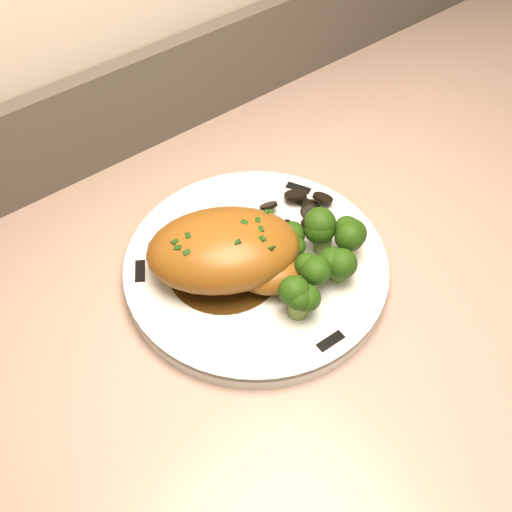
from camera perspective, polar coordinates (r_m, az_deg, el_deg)
counter at (r=0.99m, az=3.32°, el=-18.74°), size 1.90×0.64×0.94m
plate at (r=0.65m, az=0.00°, el=-1.06°), size 0.33×0.33×0.02m
rim_accent_0 at (r=0.71m, az=3.78°, el=6.03°), size 0.02×0.03×0.00m
rim_accent_1 at (r=0.64m, az=-10.25°, el=-1.35°), size 0.02×0.03×0.00m
rim_accent_2 at (r=0.59m, az=6.64°, el=-7.55°), size 0.03×0.01×0.00m
gravy_pool at (r=0.64m, az=-2.82°, el=-1.09°), size 0.11×0.11×0.00m
chicken_breast at (r=0.61m, az=-2.42°, el=0.36°), size 0.18×0.16×0.06m
mushroom_pile at (r=0.68m, az=2.65°, el=3.45°), size 0.09×0.07×0.03m
broccoli_florets at (r=0.62m, az=5.00°, el=-0.19°), size 0.11×0.09×0.04m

